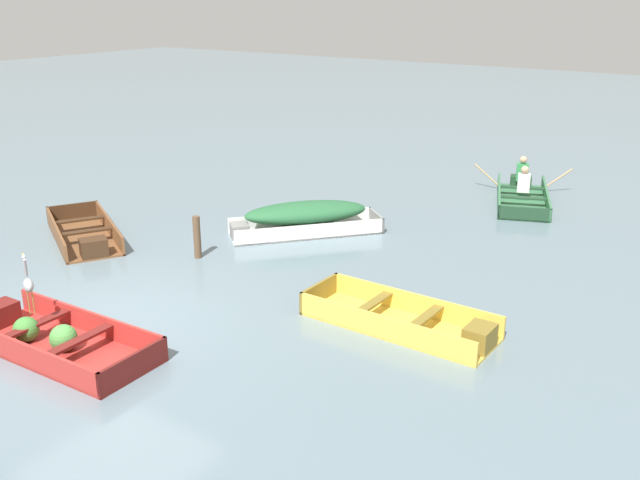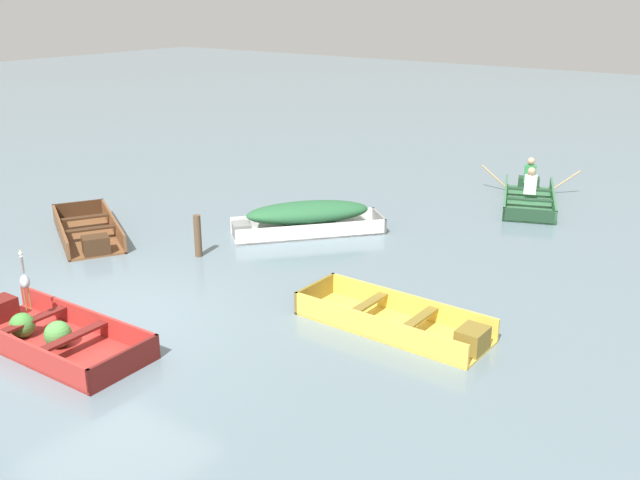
% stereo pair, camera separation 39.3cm
% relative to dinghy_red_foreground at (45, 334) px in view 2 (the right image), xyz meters
% --- Properties ---
extents(ground_plane, '(80.00, 80.00, 0.00)m').
position_rel_dinghy_red_foreground_xyz_m(ground_plane, '(0.08, 0.94, -0.15)').
color(ground_plane, slate).
extents(dinghy_red_foreground, '(3.08, 1.27, 0.42)m').
position_rel_dinghy_red_foreground_xyz_m(dinghy_red_foreground, '(0.00, 0.00, 0.00)').
color(dinghy_red_foreground, '#AD2D28').
rests_on(dinghy_red_foreground, ground).
extents(skiff_white_near_moored, '(2.72, 2.95, 0.67)m').
position_rel_dinghy_red_foreground_xyz_m(skiff_white_near_moored, '(0.08, 6.07, 0.23)').
color(skiff_white_near_moored, white).
rests_on(skiff_white_near_moored, ground).
extents(skiff_yellow_mid_moored, '(2.94, 1.06, 0.37)m').
position_rel_dinghy_red_foreground_xyz_m(skiff_yellow_mid_moored, '(3.88, 3.33, -0.02)').
color(skiff_yellow_mid_moored, '#E5BC47').
rests_on(skiff_yellow_mid_moored, ground).
extents(skiff_wooden_brown_far_moored, '(2.95, 2.31, 0.37)m').
position_rel_dinghy_red_foreground_xyz_m(skiff_wooden_brown_far_moored, '(-3.32, 3.23, -0.02)').
color(skiff_wooden_brown_far_moored, brown).
rests_on(skiff_wooden_brown_far_moored, ground).
extents(rowboat_green_with_crew, '(2.58, 3.27, 0.88)m').
position_rel_dinghy_red_foreground_xyz_m(rowboat_green_with_crew, '(2.95, 11.05, 0.02)').
color(rowboat_green_with_crew, '#387047').
rests_on(rowboat_green_with_crew, ground).
extents(heron_on_dinghy, '(0.43, 0.29, 0.84)m').
position_rel_dinghy_red_foreground_xyz_m(heron_on_dinghy, '(-0.37, 0.02, 0.74)').
color(heron_on_dinghy, olive).
rests_on(heron_on_dinghy, dinghy_red_foreground).
extents(mooring_post, '(0.14, 0.14, 0.81)m').
position_rel_dinghy_red_foreground_xyz_m(mooring_post, '(-0.77, 3.80, 0.26)').
color(mooring_post, brown).
rests_on(mooring_post, ground).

